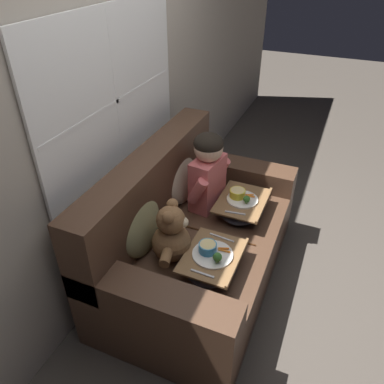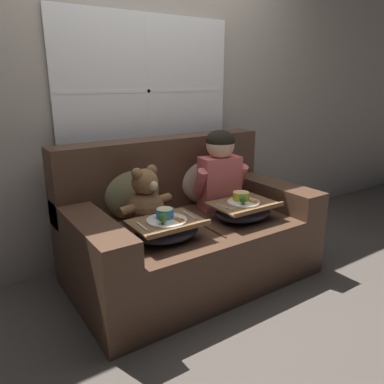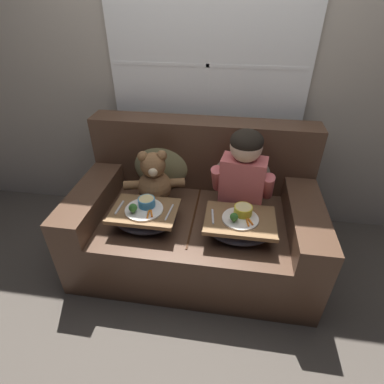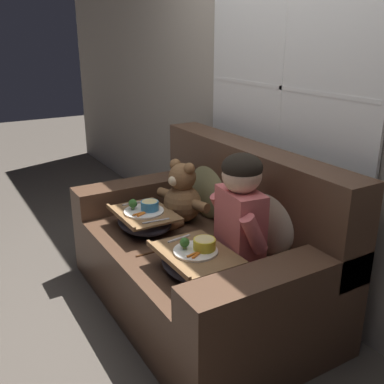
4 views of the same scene
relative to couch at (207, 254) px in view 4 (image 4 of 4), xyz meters
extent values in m
plane|color=#4C443D|center=(0.00, -0.08, -0.34)|extent=(14.00, 14.00, 0.00)
cube|color=#A89E8E|center=(0.00, 0.56, 0.96)|extent=(8.00, 0.05, 2.60)
cube|color=white|center=(0.00, 0.52, 0.97)|extent=(1.45, 0.02, 1.11)
cube|color=black|center=(0.00, 0.52, 0.97)|extent=(1.40, 0.01, 1.06)
cube|color=white|center=(0.00, 0.51, 0.97)|extent=(0.02, 0.02, 1.06)
cube|color=white|center=(0.00, 0.51, 0.97)|extent=(1.40, 0.02, 0.02)
cube|color=#4C3323|center=(0.00, -0.08, -0.12)|extent=(1.69, 1.00, 0.44)
cube|color=#4C3323|center=(0.00, 0.31, 0.37)|extent=(1.69, 0.22, 0.53)
cube|color=#4C3323|center=(-0.73, -0.08, 0.19)|extent=(0.22, 1.00, 0.18)
cube|color=#4C3323|center=(0.73, -0.08, 0.19)|extent=(0.22, 1.00, 0.18)
cube|color=#32190A|center=(0.00, -0.10, 0.11)|extent=(0.01, 0.74, 0.01)
ellipsoid|color=#C1B293|center=(0.31, 0.23, 0.31)|extent=(0.44, 0.21, 0.45)
ellipsoid|color=#898456|center=(-0.31, 0.23, 0.31)|extent=(0.44, 0.21, 0.46)
cube|color=#DB6666|center=(0.31, 0.01, 0.30)|extent=(0.32, 0.20, 0.40)
sphere|color=beige|center=(0.31, 0.01, 0.59)|extent=(0.21, 0.21, 0.21)
ellipsoid|color=black|center=(0.31, 0.01, 0.63)|extent=(0.21, 0.21, 0.15)
cylinder|color=#DB6666|center=(0.14, 0.02, 0.33)|extent=(0.10, 0.17, 0.22)
cylinder|color=#DB6666|center=(0.48, -0.03, 0.33)|extent=(0.10, 0.17, 0.22)
sphere|color=brown|center=(-0.31, 0.01, 0.23)|extent=(0.25, 0.25, 0.25)
sphere|color=brown|center=(-0.31, 0.01, 0.41)|extent=(0.18, 0.18, 0.18)
sphere|color=brown|center=(-0.37, -0.01, 0.48)|extent=(0.07, 0.07, 0.07)
sphere|color=brown|center=(-0.25, 0.02, 0.48)|extent=(0.07, 0.07, 0.07)
sphere|color=beige|center=(-0.29, -0.07, 0.40)|extent=(0.06, 0.06, 0.06)
sphere|color=black|center=(-0.29, -0.08, 0.40)|extent=(0.02, 0.02, 0.02)
cylinder|color=brown|center=(-0.46, -0.03, 0.25)|extent=(0.14, 0.09, 0.06)
cylinder|color=brown|center=(-0.16, 0.05, 0.25)|extent=(0.14, 0.09, 0.06)
cylinder|color=brown|center=(-0.33, -0.12, 0.14)|extent=(0.09, 0.12, 0.06)
cylinder|color=brown|center=(-0.23, -0.10, 0.14)|extent=(0.09, 0.12, 0.06)
ellipsoid|color=#2D2D38|center=(0.31, -0.27, 0.16)|extent=(0.43, 0.33, 0.11)
cube|color=brown|center=(0.31, -0.27, 0.21)|extent=(0.44, 0.34, 0.01)
cube|color=brown|center=(0.31, -0.43, 0.23)|extent=(0.44, 0.02, 0.02)
cylinder|color=white|center=(0.31, -0.27, 0.23)|extent=(0.23, 0.23, 0.01)
cylinder|color=yellow|center=(0.33, -0.22, 0.26)|extent=(0.12, 0.12, 0.06)
cylinder|color=#E5D189|center=(0.33, -0.22, 0.28)|extent=(0.10, 0.10, 0.01)
sphere|color=#38702D|center=(0.27, -0.31, 0.27)|extent=(0.05, 0.05, 0.05)
cylinder|color=#7A9E56|center=(0.27, -0.31, 0.24)|extent=(0.02, 0.02, 0.02)
cylinder|color=orange|center=(0.36, -0.31, 0.24)|extent=(0.02, 0.07, 0.01)
cylinder|color=orange|center=(0.37, -0.30, 0.24)|extent=(0.04, 0.06, 0.01)
cube|color=silver|center=(0.14, -0.27, 0.22)|extent=(0.03, 0.14, 0.01)
ellipsoid|color=#2D2D38|center=(-0.31, -0.27, 0.16)|extent=(0.41, 0.32, 0.11)
cube|color=brown|center=(-0.31, -0.27, 0.21)|extent=(0.43, 0.33, 0.01)
cube|color=brown|center=(-0.31, -0.42, 0.23)|extent=(0.43, 0.02, 0.02)
cylinder|color=white|center=(-0.31, -0.27, 0.23)|extent=(0.25, 0.25, 0.01)
cylinder|color=#3889C1|center=(-0.30, -0.23, 0.26)|extent=(0.11, 0.11, 0.06)
cylinder|color=#E5D189|center=(-0.30, -0.23, 0.29)|extent=(0.10, 0.10, 0.01)
sphere|color=#38702D|center=(-0.37, -0.32, 0.27)|extent=(0.05, 0.05, 0.05)
cylinder|color=#7A9E56|center=(-0.37, -0.32, 0.24)|extent=(0.02, 0.02, 0.02)
cylinder|color=orange|center=(-0.27, -0.32, 0.24)|extent=(0.02, 0.07, 0.01)
cylinder|color=orange|center=(-0.25, -0.31, 0.24)|extent=(0.03, 0.07, 0.01)
cube|color=silver|center=(-0.48, -0.27, 0.22)|extent=(0.02, 0.14, 0.01)
cube|color=silver|center=(-0.14, -0.27, 0.22)|extent=(0.03, 0.17, 0.01)
camera|label=1|loc=(-1.88, -0.80, 1.81)|focal=35.00mm
camera|label=2|loc=(-1.38, -2.12, 1.05)|focal=35.00mm
camera|label=3|loc=(0.23, -1.75, 1.42)|focal=28.00mm
camera|label=4|loc=(2.06, -1.33, 1.28)|focal=42.00mm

